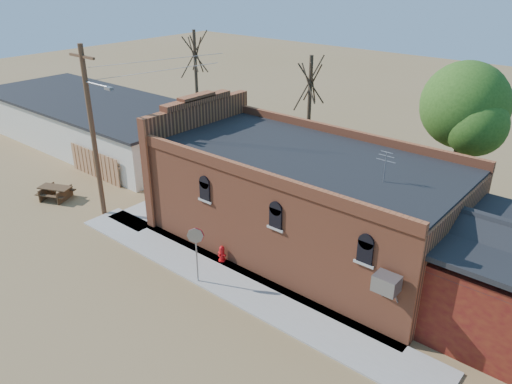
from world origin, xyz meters
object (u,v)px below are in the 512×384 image
Objects in this scene: brick_bar at (299,199)px; trash_barrel at (175,185)px; stop_sign at (196,241)px; utility_pole at (93,130)px; fire_hydrant at (222,254)px; picnic_table at (55,191)px.

brick_bar is 23.17× the size of trash_barrel.
brick_bar is 5.64m from stop_sign.
utility_pole reaches higher than fire_hydrant.
stop_sign reaches higher than trash_barrel.
brick_bar is 7.37× the size of picnic_table.
fire_hydrant is at bearing -112.70° from brick_bar.
fire_hydrant reaches higher than picnic_table.
fire_hydrant is (8.24, 0.60, -4.31)m from utility_pole.
utility_pole is 5.71m from picnic_table.
brick_bar is 6.38× the size of stop_sign.
trash_barrel is 0.32× the size of picnic_table.
fire_hydrant is 0.30× the size of stop_sign.
brick_bar is 9.14m from trash_barrel.
fire_hydrant is 0.35× the size of picnic_table.
utility_pole reaches higher than brick_bar.
trash_barrel is at bearing 179.71° from brick_bar.
stop_sign is at bearing -35.79° from trash_barrel.
trash_barrel reaches higher than picnic_table.
stop_sign is (8.53, -1.20, -2.72)m from utility_pole.
utility_pole reaches higher than stop_sign.
utility_pole reaches higher than trash_barrel.
picnic_table is (-13.50, -4.99, -1.84)m from brick_bar.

